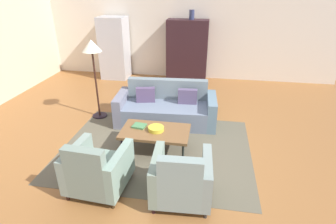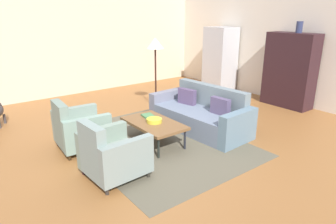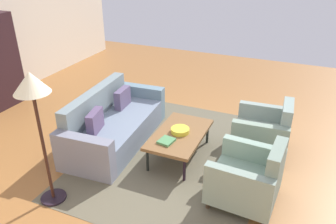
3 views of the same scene
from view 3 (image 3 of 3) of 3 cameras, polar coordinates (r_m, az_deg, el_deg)
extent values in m
plane|color=#935F30|center=(5.27, 2.41, -6.73)|extent=(10.60, 10.60, 0.00)
cube|color=brown|center=(5.17, 1.44, -7.39)|extent=(3.40, 2.60, 0.01)
cube|color=slate|center=(5.47, -8.80, -3.08)|extent=(1.79, 1.00, 0.42)
cube|color=slate|center=(5.54, -12.25, -0.44)|extent=(1.75, 0.29, 0.86)
cube|color=slate|center=(6.19, -4.74, 1.88)|extent=(0.23, 0.91, 0.62)
cube|color=slate|center=(4.74, -14.31, -7.43)|extent=(0.23, 0.91, 0.62)
cube|color=#544967|center=(5.70, -7.85, 2.44)|extent=(0.41, 0.15, 0.32)
cube|color=#534362|center=(5.01, -12.49, -1.60)|extent=(0.42, 0.20, 0.32)
cylinder|color=black|center=(4.75, -3.55, -8.31)|extent=(0.04, 0.04, 0.36)
cylinder|color=black|center=(5.57, 1.31, -2.55)|extent=(0.04, 0.04, 0.36)
cylinder|color=black|center=(4.57, 2.84, -9.91)|extent=(0.04, 0.04, 0.36)
cylinder|color=black|center=(5.41, 6.82, -3.68)|extent=(0.04, 0.04, 0.36)
cube|color=brown|center=(4.95, 2.03, -3.88)|extent=(1.20, 0.70, 0.05)
cylinder|color=#35271C|center=(4.26, 6.88, -15.57)|extent=(0.05, 0.05, 0.10)
cylinder|color=#3A2212|center=(4.76, 9.84, -10.53)|extent=(0.05, 0.05, 0.10)
cylinder|color=#341A12|center=(4.16, 16.11, -17.98)|extent=(0.05, 0.05, 0.10)
cylinder|color=#302110|center=(4.67, 17.96, -12.48)|extent=(0.05, 0.05, 0.10)
cube|color=gray|center=(4.32, 12.98, -12.00)|extent=(0.61, 0.84, 0.30)
cube|color=gray|center=(4.14, 17.79, -10.47)|extent=(0.57, 0.18, 0.78)
cube|color=gray|center=(3.98, 11.85, -13.35)|extent=(0.17, 0.81, 0.56)
cube|color=gray|center=(4.51, 14.30, -8.22)|extent=(0.17, 0.81, 0.56)
cylinder|color=#332521|center=(5.15, 11.13, -7.48)|extent=(0.05, 0.05, 0.10)
cylinder|color=#292720|center=(5.73, 12.33, -3.84)|extent=(0.05, 0.05, 0.10)
cylinder|color=#301A1C|center=(5.13, 18.69, -8.71)|extent=(0.05, 0.05, 0.10)
cylinder|color=#2B2622|center=(5.71, 19.09, -4.91)|extent=(0.05, 0.05, 0.10)
cube|color=gray|center=(5.31, 15.58, -4.33)|extent=(0.60, 0.83, 0.30)
cube|color=gray|center=(5.19, 19.50, -2.63)|extent=(0.57, 0.17, 0.78)
cube|color=gray|center=(4.95, 15.34, -4.97)|extent=(0.16, 0.81, 0.56)
cube|color=gray|center=(5.55, 16.12, -1.46)|extent=(0.16, 0.81, 0.56)
cylinder|color=gold|center=(4.93, 2.11, -3.19)|extent=(0.28, 0.28, 0.07)
cube|color=#457C4B|center=(4.71, -0.27, -5.01)|extent=(0.25, 0.23, 0.03)
cylinder|color=black|center=(4.62, -19.12, -13.76)|extent=(0.32, 0.32, 0.03)
cylinder|color=#311A13|center=(4.20, -20.62, -6.00)|extent=(0.04, 0.04, 1.45)
cone|color=#EEE5BF|center=(3.83, -22.63, 4.72)|extent=(0.40, 0.40, 0.24)
camera|label=1|loc=(5.48, 52.90, 15.30)|focal=28.72mm
camera|label=2|loc=(8.26, 34.42, 18.19)|focal=32.22mm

